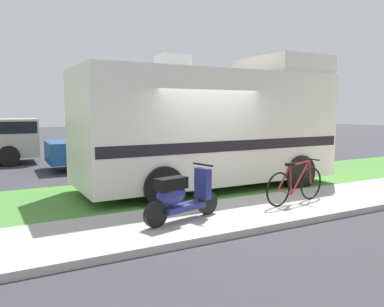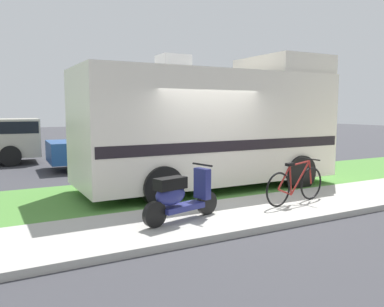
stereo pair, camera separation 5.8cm
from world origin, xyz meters
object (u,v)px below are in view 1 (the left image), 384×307
motorhome_rv (212,125)px  scooter (180,196)px  bicycle (295,184)px  pickup_truck_near (147,140)px

motorhome_rv → scooter: 3.56m
bicycle → pickup_truck_near: bearing=92.3°
bicycle → pickup_truck_near: (-0.30, 7.44, 0.41)m
scooter → motorhome_rv: bearing=49.3°
scooter → pickup_truck_near: (2.42, 7.48, 0.34)m
motorhome_rv → pickup_truck_near: size_ratio=1.14×
scooter → bicycle: (2.71, 0.04, -0.06)m
scooter → bicycle: size_ratio=0.92×
bicycle → motorhome_rv: bearing=101.2°
scooter → bicycle: bearing=0.9°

